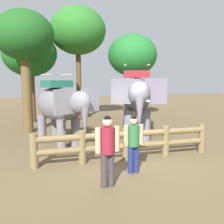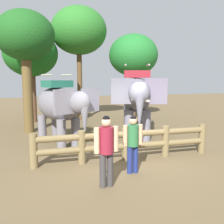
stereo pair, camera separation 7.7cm
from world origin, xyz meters
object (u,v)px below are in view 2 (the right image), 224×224
(tourist_woman_in_black, at_px, (133,140))
(tree_far_right, at_px, (79,31))
(elephant_near_left, at_px, (60,106))
(tree_back_center, at_px, (133,56))
(tree_far_left, at_px, (25,38))
(log_fence, at_px, (126,142))
(tourist_man_in_blue, at_px, (106,146))
(elephant_center, at_px, (137,97))
(tree_deep_back, at_px, (31,55))

(tourist_woman_in_black, distance_m, tree_far_right, 10.71)
(elephant_near_left, distance_m, tree_back_center, 8.12)
(elephant_near_left, bearing_deg, tree_far_left, 112.31)
(elephant_near_left, bearing_deg, log_fence, -53.98)
(tourist_man_in_blue, height_order, tree_far_left, tree_far_left)
(elephant_near_left, height_order, tourist_man_in_blue, elephant_near_left)
(elephant_center, height_order, tourist_man_in_blue, elephant_center)
(tourist_man_in_blue, bearing_deg, elephant_center, 58.54)
(tourist_woman_in_black, distance_m, tree_deep_back, 10.51)
(tree_back_center, bearing_deg, tree_far_left, -159.07)
(tree_far_left, xyz_separation_m, tree_far_right, (3.16, 3.07, 1.02))
(tree_far_left, relative_size, tree_back_center, 1.06)
(elephant_near_left, distance_m, tree_far_left, 4.38)
(elephant_near_left, distance_m, tree_far_right, 7.50)
(tree_back_center, xyz_separation_m, tree_far_right, (-3.47, 0.54, 1.45))
(elephant_center, bearing_deg, tree_far_right, 104.47)
(elephant_near_left, xyz_separation_m, tree_far_right, (1.94, 6.06, 3.98))
(log_fence, relative_size, elephant_center, 1.53)
(log_fence, xyz_separation_m, tree_back_center, (3.61, 7.97, 3.52))
(tree_back_center, relative_size, tree_far_right, 0.78)
(elephant_center, xyz_separation_m, tree_far_right, (-1.47, 5.70, 3.72))
(tree_far_right, bearing_deg, log_fence, -90.99)
(elephant_center, xyz_separation_m, tourist_man_in_blue, (-2.81, -4.60, -0.82))
(tree_far_right, bearing_deg, elephant_center, -75.53)
(log_fence, bearing_deg, elephant_near_left, 126.02)
(tourist_woman_in_black, bearing_deg, tree_deep_back, 104.66)
(tourist_woman_in_black, bearing_deg, tourist_man_in_blue, -146.37)
(tree_far_right, xyz_separation_m, tree_deep_back, (-2.92, 0.05, -1.50))
(tree_deep_back, bearing_deg, tree_far_right, -0.95)
(elephant_center, xyz_separation_m, tourist_woman_in_black, (-1.85, -3.96, -0.90))
(tourist_man_in_blue, xyz_separation_m, tree_back_center, (4.81, 9.76, 3.09))
(elephant_center, xyz_separation_m, tree_far_left, (-4.63, 2.63, 2.71))
(elephant_center, bearing_deg, tourist_woman_in_black, -115.06)
(elephant_near_left, bearing_deg, tree_far_right, 72.28)
(tourist_man_in_blue, height_order, tree_deep_back, tree_deep_back)
(log_fence, height_order, tourist_man_in_blue, tourist_man_in_blue)
(elephant_center, bearing_deg, tree_far_left, 150.44)
(elephant_near_left, xyz_separation_m, elephant_center, (3.41, 0.36, 0.26))
(elephant_center, relative_size, tourist_man_in_blue, 2.21)
(tourist_woman_in_black, distance_m, tourist_man_in_blue, 1.16)
(elephant_center, xyz_separation_m, tree_back_center, (2.00, 5.16, 2.27))
(elephant_near_left, xyz_separation_m, tree_far_left, (-1.22, 2.98, 2.97))
(log_fence, bearing_deg, tourist_woman_in_black, -101.49)
(elephant_center, distance_m, tree_far_right, 6.97)
(tree_far_left, xyz_separation_m, tree_back_center, (6.62, 2.53, -0.43))
(log_fence, bearing_deg, tree_back_center, 65.63)
(log_fence, xyz_separation_m, elephant_center, (1.62, 2.82, 1.24))
(tree_deep_back, bearing_deg, tree_back_center, -5.28)
(tourist_woman_in_black, relative_size, tourist_man_in_blue, 0.92)
(log_fence, distance_m, tree_far_right, 9.86)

